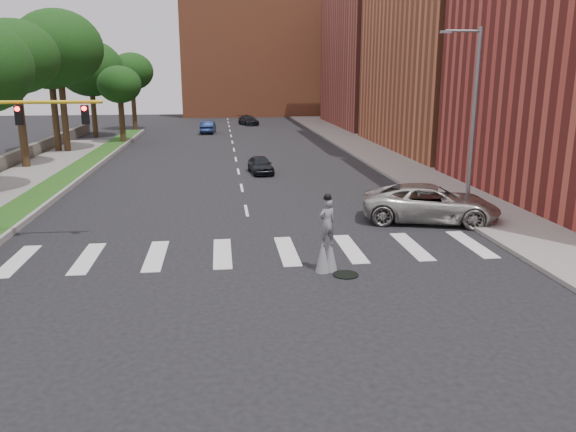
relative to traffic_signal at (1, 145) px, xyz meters
The scene contains 22 objects.
ground_plane 11.04m from the traffic_signal, 17.05° to the right, with size 160.00×160.00×0.00m, color black.
grass_median 17.56m from the traffic_signal, 95.77° to the left, with size 2.00×60.00×0.25m, color #1D4814.
median_curb 17.48m from the traffic_signal, 92.25° to the left, with size 0.20×60.00×0.28m, color gray.
sidewalk_right 31.58m from the traffic_signal, 44.64° to the left, with size 5.00×90.00×0.18m, color slate.
stone_wall 20.64m from the traffic_signal, 110.80° to the left, with size 0.50×56.00×1.10m, color #57524A.
manhole 14.33m from the traffic_signal, 21.36° to the right, with size 0.90×0.90×0.04m, color black.
building_mid 42.43m from the traffic_signal, 40.35° to the left, with size 16.00×22.00×24.00m, color #AA5635.
building_far 60.38m from the traffic_signal, 58.07° to the left, with size 16.00×22.00×20.00m, color brown.
building_backdrop 76.80m from the traffic_signal, 78.12° to the left, with size 26.00×14.00×18.00m, color #AA5635.
streetlight 20.91m from the traffic_signal, ahead, with size 2.05×0.20×9.00m.
traffic_signal is the anchor object (origin of this frame).
stilt_performer 13.34m from the traffic_signal, 20.27° to the right, with size 0.82×0.63×2.85m.
suv_crossing 18.78m from the traffic_signal, ahead, with size 2.94×6.38×1.77m, color #ABA8A2.
car_near 19.94m from the traffic_signal, 54.77° to the left, with size 1.46×3.63×1.24m, color black.
car_mid 44.97m from the traffic_signal, 80.80° to the left, with size 1.52×4.37×1.44m, color #15224B.
car_far 55.99m from the traffic_signal, 77.11° to the left, with size 1.79×4.40×1.28m, color black.
tree_3 21.24m from the traffic_signal, 106.11° to the left, with size 6.17×6.17×10.65m.
tree_4 29.52m from the traffic_signal, 99.86° to the left, with size 7.56×7.56×12.21m.
tree_5 41.72m from the traffic_signal, 97.07° to the left, with size 6.98×6.98×10.35m.
tree_6 34.75m from the traffic_signal, 91.81° to the left, with size 4.25×4.25×7.64m.
tree_7 49.83m from the traffic_signal, 92.34° to the left, with size 5.31×5.31×9.38m.
tree_8 29.94m from the traffic_signal, 101.42° to the left, with size 6.78×6.78×11.27m.
Camera 1 is at (-1.24, -20.21, 6.89)m, focal length 35.00 mm.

